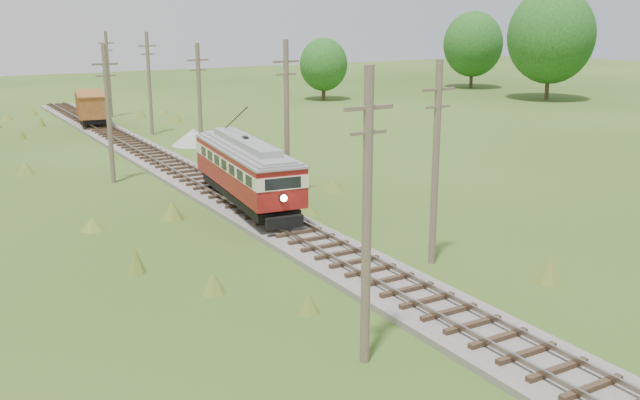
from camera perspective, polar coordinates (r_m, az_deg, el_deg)
railbed_main at (r=42.70m, az=-8.30°, el=0.75°), size 3.60×96.00×0.57m
streetcar at (r=38.28m, az=-5.92°, el=2.67°), size 3.91×11.40×5.16m
gondola at (r=71.18m, az=-17.82°, el=7.21°), size 3.91×8.28×2.64m
gravel_pile at (r=59.00m, az=-9.90°, el=4.95°), size 3.67×3.89×1.33m
utility_pole_r_2 at (r=29.89m, az=9.24°, el=3.04°), size 1.60×0.30×8.60m
utility_pole_r_3 at (r=40.51m, az=-2.68°, el=6.52°), size 1.60×0.30×9.00m
utility_pole_r_4 at (r=52.24m, az=-9.61°, el=7.83°), size 1.60×0.30×8.40m
utility_pole_r_5 at (r=64.58m, az=-13.50°, el=9.13°), size 1.60×0.30×8.90m
utility_pole_r_6 at (r=77.02m, az=-16.57°, el=9.68°), size 1.60×0.30×8.70m
utility_pole_l_a at (r=20.77m, az=3.77°, el=-1.35°), size 1.60×0.30×9.00m
utility_pole_l_b at (r=46.20m, az=-16.56°, el=6.69°), size 1.60×0.30×8.60m
tree_right_4 at (r=93.48m, az=18.01°, el=12.36°), size 10.50×10.50×13.53m
tree_right_5 at (r=106.24m, az=12.14°, el=12.09°), size 8.40×8.40×10.82m
tree_mid_b at (r=89.19m, az=0.29°, el=10.78°), size 5.88×5.88×7.57m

